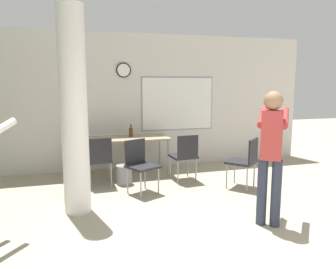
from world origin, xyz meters
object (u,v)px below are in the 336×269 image
Objects in this scene: person_playing_side at (271,148)px; folding_table at (121,140)px; chair_table_left at (99,158)px; chair_table_front at (140,162)px; bottle_on_table at (131,132)px; chair_table_right at (185,154)px; chair_mid_room at (245,159)px.

folding_table is at bearing 117.41° from person_playing_side.
person_playing_side is at bearing -48.74° from chair_table_left.
chair_table_front is 0.51× the size of person_playing_side.
chair_table_front reaches higher than folding_table.
bottle_on_table is 0.28× the size of chair_table_right.
chair_table_right is 1.00× the size of chair_table_left.
chair_mid_room is at bearing 72.35° from person_playing_side.
chair_mid_room is (0.85, -0.68, 0.00)m from chair_table_right.
person_playing_side reaches higher than chair_mid_room.
chair_table_right is 1.09m from chair_mid_room.
chair_table_left is 2.97m from person_playing_side.
chair_table_left is at bearing 131.26° from person_playing_side.
chair_mid_room is 0.51× the size of person_playing_side.
chair_table_left is (-2.37, 0.81, 0.00)m from chair_mid_room.
chair_table_front and chair_table_left have the same top height.
folding_table is 2.12× the size of chair_table_left.
bottle_on_table is at bearing 135.51° from chair_table_right.
chair_mid_room is 2.51m from chair_table_left.
chair_table_left is 0.51× the size of person_playing_side.
folding_table is 7.56× the size of bottle_on_table.
bottle_on_table is 0.28× the size of chair_mid_room.
chair_table_front and chair_table_right have the same top height.
chair_table_right is (1.06, -0.75, -0.18)m from folding_table.
folding_table is at bearing -158.94° from bottle_on_table.
chair_table_right is 1.53m from chair_table_left.
chair_table_right is at bearing 101.13° from person_playing_side.
chair_table_front is 1.00× the size of chair_table_left.
bottle_on_table is 1.27m from chair_table_front.
bottle_on_table is at bearing 138.29° from chair_mid_room.
bottle_on_table is at bearing 21.06° from folding_table.
bottle_on_table reaches higher than chair_table_left.
person_playing_side reaches higher than chair_table_front.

